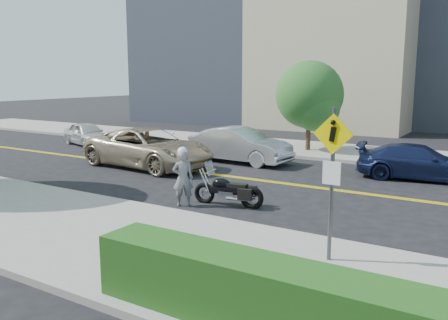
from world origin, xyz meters
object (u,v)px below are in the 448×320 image
Objects in this scene: parked_car_silver at (240,145)px; parked_car_blue at (419,162)px; motorcyclist at (183,177)px; motorcycle at (228,184)px; pedestrian_sign at (332,170)px; suv at (149,148)px; parked_car_white at (87,134)px.

parked_car_blue is at bearing -83.26° from parked_car_silver.
motorcyclist is 9.07m from parked_car_blue.
motorcyclist reaches higher than motorcycle.
suv is (-9.96, 6.16, -1.16)m from pedestrian_sign.
suv is (-4.82, 4.06, -0.06)m from motorcyclist.
pedestrian_sign is 1.73× the size of motorcyclist.
parked_car_silver is at bearing 107.62° from motorcycle.
motorcyclist is 1.34m from motorcycle.
parked_car_white is at bearing -73.47° from motorcyclist.
parked_car_white is 17.02m from parked_car_blue.
suv is 1.57× the size of parked_car_white.
pedestrian_sign reaches higher than parked_car_blue.
parked_car_silver is (-3.25, 6.28, 0.13)m from motorcycle.
parked_car_blue is (9.93, 3.42, -0.17)m from suv.
suv reaches higher than parked_car_blue.
pedestrian_sign reaches higher than motorcycle.
parked_car_silver is 7.30m from parked_car_blue.
pedestrian_sign is 5.12m from motorcycle.
motorcyclist is at bearing -125.10° from suv.
suv is at bearing 141.05° from parked_car_silver.
pedestrian_sign is 11.77m from suv.
pedestrian_sign is at bearing 115.32° from motorcyclist.
motorcycle is at bearing 171.46° from motorcyclist.
motorcycle is 6.79m from suv.
motorcycle is at bearing -114.34° from suv.
parked_car_silver reaches higher than parked_car_blue.
parked_car_silver is (9.74, -0.13, 0.14)m from parked_car_white.
pedestrian_sign is 0.68× the size of parked_car_blue.
pedestrian_sign is 0.82× the size of parked_car_white.
suv reaches higher than parked_car_white.
motorcycle is 0.57× the size of parked_car_white.
parked_car_silver is (2.66, 2.95, -0.04)m from suv.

